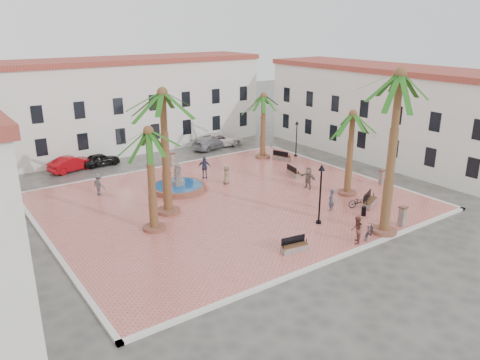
# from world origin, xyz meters

# --- Properties ---
(ground) EXTENTS (120.00, 120.00, 0.00)m
(ground) POSITION_xyz_m (0.00, 0.00, 0.00)
(ground) COLOR #56544F
(ground) RESTS_ON ground
(plaza) EXTENTS (26.00, 22.00, 0.15)m
(plaza) POSITION_xyz_m (0.00, 0.00, 0.07)
(plaza) COLOR #E27167
(plaza) RESTS_ON ground
(kerb_n) EXTENTS (26.30, 0.30, 0.16)m
(kerb_n) POSITION_xyz_m (0.00, 11.00, 0.08)
(kerb_n) COLOR silver
(kerb_n) RESTS_ON ground
(kerb_s) EXTENTS (26.30, 0.30, 0.16)m
(kerb_s) POSITION_xyz_m (0.00, -11.00, 0.08)
(kerb_s) COLOR silver
(kerb_s) RESTS_ON ground
(kerb_e) EXTENTS (0.30, 22.30, 0.16)m
(kerb_e) POSITION_xyz_m (13.00, 0.00, 0.08)
(kerb_e) COLOR silver
(kerb_e) RESTS_ON ground
(kerb_w) EXTENTS (0.30, 22.30, 0.16)m
(kerb_w) POSITION_xyz_m (-13.00, 0.00, 0.08)
(kerb_w) COLOR silver
(kerb_w) RESTS_ON ground
(building_north) EXTENTS (30.40, 7.40, 9.50)m
(building_north) POSITION_xyz_m (-0.00, 19.99, 4.77)
(building_north) COLOR white
(building_north) RESTS_ON ground
(building_east) EXTENTS (7.40, 26.40, 9.00)m
(building_east) POSITION_xyz_m (19.99, 2.00, 4.52)
(building_east) COLOR white
(building_east) RESTS_ON ground
(fountain) EXTENTS (4.35, 4.35, 2.25)m
(fountain) POSITION_xyz_m (-2.00, 4.35, 0.46)
(fountain) COLOR #935241
(fountain) RESTS_ON plaza
(palm_nw) EXTENTS (5.42, 5.42, 8.81)m
(palm_nw) POSITION_xyz_m (-4.80, 0.58, 7.66)
(palm_nw) COLOR #935241
(palm_nw) RESTS_ON plaza
(palm_sw) EXTENTS (4.86, 4.86, 6.86)m
(palm_sw) POSITION_xyz_m (-6.85, -1.47, 5.89)
(palm_sw) COLOR #935241
(palm_sw) RESTS_ON plaza
(palm_s) EXTENTS (5.25, 5.25, 10.38)m
(palm_s) POSITION_xyz_m (4.93, -10.40, 9.18)
(palm_s) COLOR #935241
(palm_s) RESTS_ON plaza
(palm_e) EXTENTS (4.71, 4.71, 6.66)m
(palm_e) POSITION_xyz_m (8.38, -4.12, 5.72)
(palm_e) COLOR #935241
(palm_e) RESTS_ON plaza
(palm_ne) EXTENTS (4.74, 4.74, 6.48)m
(palm_ne) POSITION_xyz_m (9.37, 7.95, 5.55)
(palm_ne) COLOR #935241
(palm_ne) RESTS_ON plaza
(bench_s) EXTENTS (1.75, 0.79, 0.89)m
(bench_s) POSITION_xyz_m (-1.48, -9.07, 0.40)
(bench_s) COLOR slate
(bench_s) RESTS_ON plaza
(bench_se) EXTENTS (2.04, 1.37, 1.04)m
(bench_se) POSITION_xyz_m (7.75, -6.88, 0.44)
(bench_se) COLOR slate
(bench_se) RESTS_ON plaza
(bench_e) EXTENTS (0.89, 1.82, 0.92)m
(bench_e) POSITION_xyz_m (8.00, 1.77, 0.41)
(bench_e) COLOR slate
(bench_e) RESTS_ON plaza
(bench_ne) EXTENTS (1.07, 1.88, 0.95)m
(bench_ne) POSITION_xyz_m (10.32, 6.15, 0.42)
(bench_ne) COLOR slate
(bench_ne) RESTS_ON plaza
(lamppost_s) EXTENTS (0.45, 0.45, 4.12)m
(lamppost_s) POSITION_xyz_m (2.56, -6.93, 2.94)
(lamppost_s) COLOR black
(lamppost_s) RESTS_ON plaza
(lamppost_e) EXTENTS (0.39, 0.39, 3.60)m
(lamppost_e) POSITION_xyz_m (12.40, 6.40, 2.59)
(lamppost_e) COLOR black
(lamppost_e) RESTS_ON plaza
(bollard_se) EXTENTS (0.54, 0.54, 1.37)m
(bollard_se) POSITION_xyz_m (6.73, -10.40, 0.86)
(bollard_se) COLOR slate
(bollard_se) RESTS_ON plaza
(bollard_n) EXTENTS (0.49, 0.49, 1.32)m
(bollard_n) POSITION_xyz_m (0.61, 10.40, 0.83)
(bollard_n) COLOR slate
(bollard_n) RESTS_ON plaza
(bollard_e) EXTENTS (0.47, 0.47, 1.28)m
(bollard_e) POSITION_xyz_m (12.40, -4.22, 0.81)
(bollard_e) COLOR slate
(bollard_e) RESTS_ON plaza
(litter_bin) EXTENTS (0.33, 0.33, 0.65)m
(litter_bin) POSITION_xyz_m (6.05, -7.78, 0.47)
(litter_bin) COLOR black
(litter_bin) RESTS_ON plaza
(cyclist_a) EXTENTS (0.69, 0.57, 1.63)m
(cyclist_a) POSITION_xyz_m (4.83, -5.83, 0.97)
(cyclist_a) COLOR #364155
(cyclist_a) RESTS_ON plaza
(bicycle_a) EXTENTS (1.89, 1.22, 0.94)m
(bicycle_a) POSITION_xyz_m (6.98, -6.60, 0.62)
(bicycle_a) COLOR black
(bicycle_a) RESTS_ON plaza
(cyclist_b) EXTENTS (1.06, 1.04, 1.73)m
(cyclist_b) POSITION_xyz_m (2.30, -10.40, 1.01)
(cyclist_b) COLOR brown
(cyclist_b) RESTS_ON plaza
(bicycle_b) EXTENTS (1.60, 0.97, 0.93)m
(bicycle_b) POSITION_xyz_m (3.48, -10.40, 0.62)
(bicycle_b) COLOR black
(bicycle_b) RESTS_ON plaza
(pedestrian_fountain_a) EXTENTS (0.91, 0.78, 1.58)m
(pedestrian_fountain_a) POSITION_xyz_m (1.99, 3.37, 0.94)
(pedestrian_fountain_a) COLOR #817056
(pedestrian_fountain_a) RESTS_ON plaza
(pedestrian_fountain_b) EXTENTS (1.18, 0.93, 1.87)m
(pedestrian_fountain_b) POSITION_xyz_m (1.35, 5.83, 1.09)
(pedestrian_fountain_b) COLOR #333958
(pedestrian_fountain_b) RESTS_ON plaza
(pedestrian_north) EXTENTS (1.05, 1.31, 1.77)m
(pedestrian_north) POSITION_xyz_m (-7.57, 6.84, 1.04)
(pedestrian_north) COLOR #515155
(pedestrian_north) RESTS_ON plaza
(pedestrian_east) EXTENTS (0.75, 1.71, 1.78)m
(pedestrian_east) POSITION_xyz_m (6.79, -1.34, 1.04)
(pedestrian_east) COLOR #77675C
(pedestrian_east) RESTS_ON plaza
(car_black) EXTENTS (3.61, 1.56, 1.21)m
(car_black) POSITION_xyz_m (-4.60, 14.97, 0.61)
(car_black) COLOR black
(car_black) RESTS_ON ground
(car_red) EXTENTS (4.43, 2.47, 1.38)m
(car_red) POSITION_xyz_m (-7.30, 14.93, 0.69)
(car_red) COLOR #A3070F
(car_red) RESTS_ON ground
(car_silver) EXTENTS (5.01, 3.10, 1.35)m
(car_silver) POSITION_xyz_m (7.28, 14.29, 0.68)
(car_silver) COLOR #97979F
(car_silver) RESTS_ON ground
(car_white) EXTENTS (5.59, 3.58, 1.43)m
(car_white) POSITION_xyz_m (8.79, 14.79, 0.72)
(car_white) COLOR white
(car_white) RESTS_ON ground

